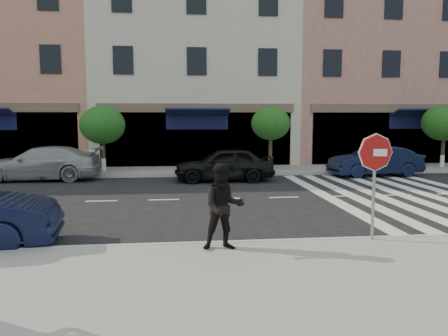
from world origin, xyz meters
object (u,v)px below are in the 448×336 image
Objects in this scene: walker at (224,207)px; car_far_right at (375,161)px; car_far_left at (41,163)px; car_far_mid at (224,164)px; stop_sign at (375,162)px.

car_far_right is at bearing 50.22° from walker.
car_far_mid is at bearing 83.76° from car_far_left.
stop_sign is at bearing 3.22° from walker.
stop_sign reaches higher than walker.
car_far_right is at bearing 90.67° from car_far_left.
walker is 13.49m from car_far_right.
walker is 0.40× the size of car_far_right.
walker is 10.05m from car_far_mid.
car_far_left is (-6.65, 11.10, -0.26)m from walker.
car_far_left is at bearing -95.93° from car_far_right.
car_far_left is at bearing 147.97° from stop_sign.
car_far_mid is (1.10, 9.99, -0.27)m from walker.
car_far_left is 1.19× the size of car_far_mid.
car_far_mid is 1.00× the size of car_far_right.
walker is 0.40× the size of car_far_mid.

